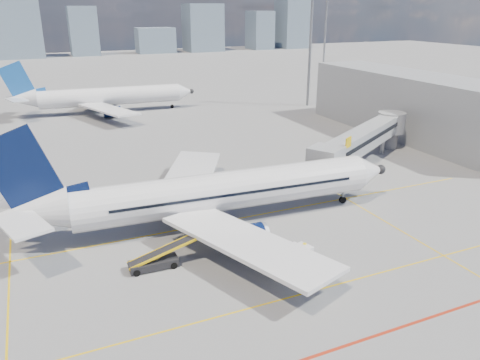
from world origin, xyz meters
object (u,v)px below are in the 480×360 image
(main_aircraft, at_px, (212,193))
(cargo_dolly, at_px, (294,259))
(second_aircraft, at_px, (103,97))
(baggage_tug, at_px, (290,251))
(ramp_worker, at_px, (305,253))
(belt_loader, at_px, (155,261))

(main_aircraft, xyz_separation_m, cargo_dolly, (3.02, -10.70, -2.23))
(second_aircraft, height_order, baggage_tug, second_aircraft)
(cargo_dolly, relative_size, ramp_worker, 1.85)
(main_aircraft, relative_size, second_aircraft, 1.07)
(baggage_tug, height_order, ramp_worker, ramp_worker)
(main_aircraft, bearing_deg, ramp_worker, -63.68)
(second_aircraft, xyz_separation_m, cargo_dolly, (4.62, -67.69, -2.23))
(belt_loader, relative_size, ramp_worker, 2.95)
(second_aircraft, bearing_deg, ramp_worker, -80.98)
(main_aircraft, height_order, belt_loader, main_aircraft)
(cargo_dolly, xyz_separation_m, ramp_worker, (1.28, 0.55, -0.03))
(baggage_tug, relative_size, cargo_dolly, 0.70)
(cargo_dolly, bearing_deg, baggage_tug, 54.88)
(second_aircraft, distance_m, baggage_tug, 66.28)
(second_aircraft, distance_m, belt_loader, 63.16)
(baggage_tug, distance_m, ramp_worker, 1.34)
(second_aircraft, xyz_separation_m, ramp_worker, (5.91, -67.14, -2.26))
(cargo_dolly, bearing_deg, second_aircraft, 77.73)
(main_aircraft, height_order, ramp_worker, main_aircraft)
(baggage_tug, xyz_separation_m, cargo_dolly, (-0.57, -1.67, 0.25))
(second_aircraft, height_order, belt_loader, second_aircraft)
(second_aircraft, bearing_deg, main_aircraft, -84.40)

